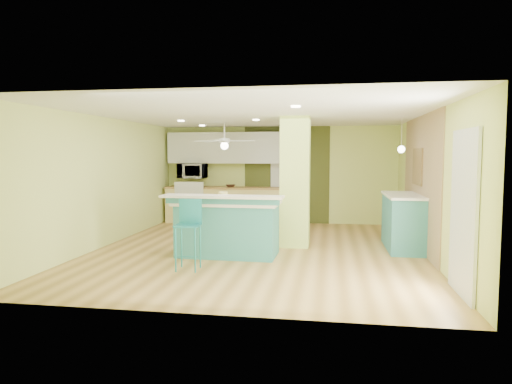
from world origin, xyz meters
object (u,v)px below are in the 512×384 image
bar_stool (189,223)px  canister (223,197)px  side_counter (404,221)px  fruit_bowl (231,186)px  peninsula (228,227)px

bar_stool → canister: 1.07m
side_counter → canister: size_ratio=9.17×
canister → bar_stool: bearing=-107.7°
fruit_bowl → canister: bearing=-79.6°
peninsula → side_counter: bearing=20.3°
bar_stool → fruit_bowl: size_ratio=4.20×
bar_stool → canister: (0.31, 0.97, 0.31)m
bar_stool → side_counter: (3.53, 2.12, -0.21)m
side_counter → fruit_bowl: (-3.92, 2.63, 0.45)m
fruit_bowl → peninsula: bearing=-78.4°
peninsula → fruit_bowl: peninsula is taller
side_counter → bar_stool: bearing=-149.0°
bar_stool → fruit_bowl: bar_stool is taller
peninsula → fruit_bowl: size_ratio=7.97×
fruit_bowl → side_counter: bearing=-33.8°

